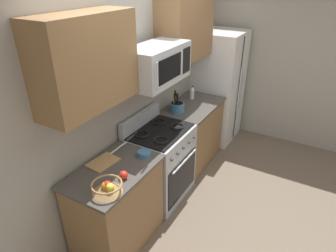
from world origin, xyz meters
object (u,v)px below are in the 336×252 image
at_px(cutting_board, 103,162).
at_px(bottle_vinegar, 192,93).
at_px(range_oven, 160,163).
at_px(microwave, 157,64).
at_px(utensil_crock, 177,107).
at_px(apple_loose, 123,175).
at_px(fruit_basket, 107,187).
at_px(prep_bowl, 144,153).
at_px(refrigerator, 218,87).

distance_m(cutting_board, bottle_vinegar, 1.90).
distance_m(range_oven, microwave, 1.23).
height_order(utensil_crock, apple_loose, utensil_crock).
bearing_deg(fruit_basket, utensil_crock, 8.62).
relative_size(utensil_crock, fruit_basket, 1.14).
bearing_deg(cutting_board, prep_bowl, -41.91).
distance_m(cutting_board, prep_bowl, 0.41).
relative_size(refrigerator, prep_bowl, 13.09).
xyz_separation_m(refrigerator, microwave, (-1.80, 0.04, 0.82)).
distance_m(range_oven, refrigerator, 1.84).
bearing_deg(cutting_board, microwave, -9.01).
distance_m(refrigerator, cutting_board, 2.61).
bearing_deg(utensil_crock, prep_bowl, -168.91).
bearing_deg(utensil_crock, microwave, -173.42).
distance_m(refrigerator, fruit_basket, 2.92).
height_order(microwave, utensil_crock, microwave).
bearing_deg(range_oven, prep_bowl, -166.54).
distance_m(refrigerator, prep_bowl, 2.30).
distance_m(refrigerator, utensil_crock, 1.21).
relative_size(refrigerator, utensil_crock, 5.83).
distance_m(microwave, cutting_board, 1.14).
bearing_deg(prep_bowl, bottle_vinegar, 8.41).
relative_size(fruit_basket, prep_bowl, 1.97).
relative_size(microwave, fruit_basket, 2.99).
bearing_deg(apple_loose, microwave, 12.21).
xyz_separation_m(cutting_board, bottle_vinegar, (1.89, -0.04, 0.08)).
xyz_separation_m(range_oven, prep_bowl, (-0.50, -0.12, 0.46)).
height_order(range_oven, fruit_basket, range_oven).
height_order(bottle_vinegar, prep_bowl, bottle_vinegar).
distance_m(range_oven, cutting_board, 0.93).
relative_size(microwave, utensil_crock, 2.61).
distance_m(microwave, apple_loose, 1.20).
relative_size(range_oven, prep_bowl, 8.06).
relative_size(range_oven, cutting_board, 3.78).
relative_size(refrigerator, apple_loose, 22.15).
bearing_deg(cutting_board, utensil_crock, -2.44).
bearing_deg(range_oven, microwave, 90.00).
bearing_deg(microwave, prep_bowl, -163.77).
xyz_separation_m(range_oven, apple_loose, (-0.90, -0.17, 0.48)).
xyz_separation_m(microwave, prep_bowl, (-0.50, -0.15, -0.77)).
relative_size(range_oven, bottle_vinegar, 5.48).
distance_m(apple_loose, bottle_vinegar, 2.01).
relative_size(range_oven, microwave, 1.37).
relative_size(apple_loose, bottle_vinegar, 0.40).
height_order(utensil_crock, prep_bowl, utensil_crock).
xyz_separation_m(fruit_basket, bottle_vinegar, (2.21, 0.28, 0.04)).
height_order(microwave, prep_bowl, microwave).
bearing_deg(bottle_vinegar, refrigerator, -10.60).
bearing_deg(refrigerator, microwave, 178.62).
relative_size(microwave, prep_bowl, 5.87).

